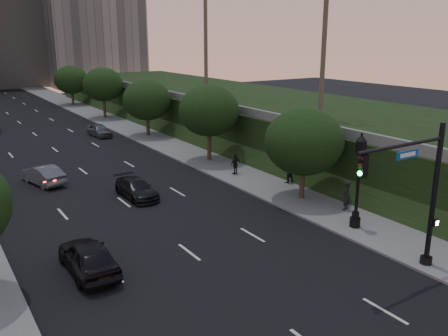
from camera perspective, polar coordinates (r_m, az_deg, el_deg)
ground at (r=20.92m, az=2.67°, el=-15.13°), size 160.00×160.00×0.00m
road_surface at (r=47.02m, az=-19.08°, el=1.61°), size 16.00×140.00×0.02m
sidewalk_right at (r=50.31m, az=-7.74°, el=3.28°), size 4.50×140.00×0.15m
embankment at (r=54.28m, az=4.45°, el=6.35°), size 18.00×90.00×4.00m
parapet_wall at (r=49.30m, az=-3.46°, el=8.19°), size 0.35×90.00×0.70m
office_block_right at (r=116.07m, az=-16.42°, el=18.62°), size 20.00×22.00×36.00m
tree_right_a at (r=31.44m, az=9.60°, el=3.15°), size 5.20×5.20×6.24m
tree_right_b at (r=40.83m, az=-1.82°, el=6.91°), size 5.20×5.20×6.74m
tree_right_c at (r=52.36m, az=-9.27°, el=8.09°), size 5.20×5.20×6.24m
tree_right_d at (r=65.29m, az=-14.36°, el=9.70°), size 5.20×5.20×6.74m
tree_right_e at (r=79.63m, az=-17.91°, el=10.06°), size 5.20×5.20×6.24m
traffic_signal_mast at (r=23.01m, az=22.46°, el=-3.36°), size 5.68×0.56×7.00m
street_lamp at (r=27.54m, az=15.80°, el=-2.00°), size 0.64×0.64×5.62m
pedestrian_signal at (r=24.61m, az=23.69°, el=-7.53°), size 0.30×0.33×2.50m
sedan_near_left at (r=23.23m, az=-16.03°, el=-10.22°), size 1.91×4.72×1.61m
sedan_mid_left at (r=37.76m, az=-20.96°, el=-0.75°), size 2.56×4.65×1.45m
sedan_near_right at (r=32.88m, az=-10.50°, el=-2.46°), size 1.92×4.45×1.28m
sedan_far_right at (r=54.01m, az=-14.77°, el=4.42°), size 1.93×4.17×1.38m
pedestrian_a at (r=30.54m, az=14.48°, el=-3.24°), size 0.80×0.67×1.87m
pedestrian_b at (r=35.39m, az=7.71°, el=-0.30°), size 0.93×0.75×1.85m
pedestrian_c at (r=37.26m, az=1.37°, el=0.49°), size 1.03×0.58×1.65m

